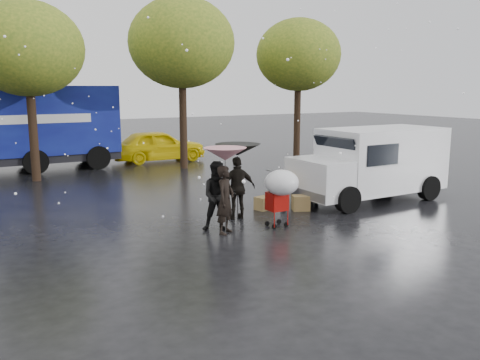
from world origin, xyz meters
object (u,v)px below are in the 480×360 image
shopping_cart (281,186)px  yellow_taxi (158,146)px  person_pink (225,200)px  white_van (372,162)px  person_black (238,188)px  vendor_cart (296,180)px  blue_truck (20,129)px

shopping_cart → yellow_taxi: 12.52m
person_pink → white_van: (5.69, 0.99, 0.34)m
white_van → shopping_cart: bearing=-163.5°
person_pink → yellow_taxi: 12.50m
person_black → white_van: bearing=-171.3°
vendor_cart → yellow_taxi: size_ratio=0.35×
vendor_cart → yellow_taxi: yellow_taxi is taller
white_van → blue_truck: size_ratio=0.59×
person_black → white_van: white_van is taller
person_pink → blue_truck: size_ratio=0.20×
vendor_cart → white_van: 2.51m
shopping_cart → yellow_taxi: bearing=82.6°
person_black → shopping_cart: (0.47, -1.31, 0.24)m
vendor_cart → yellow_taxi: bearing=91.6°
person_pink → blue_truck: 12.73m
shopping_cart → yellow_taxi: yellow_taxi is taller
person_black → blue_truck: blue_truck is taller
person_pink → person_black: bearing=9.9°
blue_truck → yellow_taxi: bearing=-2.2°
shopping_cart → blue_truck: size_ratio=0.18×
vendor_cart → white_van: bearing=-15.8°
yellow_taxi → vendor_cart: bearing=-175.8°
shopping_cart → white_van: white_van is taller
blue_truck → shopping_cart: bearing=-71.3°
vendor_cart → white_van: white_van is taller
white_van → blue_truck: (-8.59, 11.36, 0.60)m
person_black → yellow_taxi: 11.29m
shopping_cart → white_van: size_ratio=0.30×
person_pink → shopping_cart: person_pink is taller
vendor_cart → shopping_cart: shopping_cart is taller
person_pink → blue_truck: (-2.89, 12.36, 0.94)m
shopping_cart → yellow_taxi: size_ratio=0.34×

